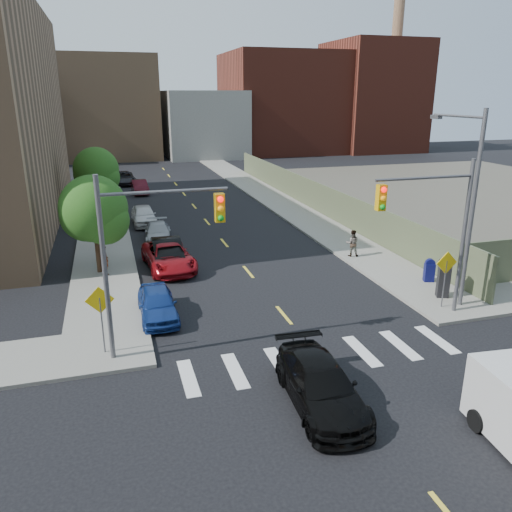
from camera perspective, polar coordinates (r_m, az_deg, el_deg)
ground at (r=16.50m, az=13.03°, el=-17.86°), size 160.00×160.00×0.00m
sidewalk_nw at (r=53.78m, az=-17.07°, el=7.12°), size 3.50×73.00×0.15m
sidewalk_ne at (r=55.79m, az=-0.83°, el=8.28°), size 3.50×73.00×0.15m
fence_north at (r=43.62m, az=6.37°, el=6.98°), size 0.12×44.00×2.50m
gravel_lot at (r=55.12m, az=23.55°, el=6.62°), size 36.00×42.00×0.06m
bg_bldg_midwest at (r=83.47m, az=-16.39°, el=15.96°), size 14.00×16.00×15.00m
bg_bldg_center at (r=82.95m, az=-6.19°, el=14.82°), size 12.00×16.00×10.00m
bg_bldg_east at (r=88.37m, az=2.85°, el=17.04°), size 18.00×18.00×16.00m
bg_bldg_fareast at (r=93.08m, az=13.08°, el=17.28°), size 14.00×16.00×18.00m
smokestack at (r=95.19m, az=15.55°, el=20.13°), size 1.80×1.80×28.00m
signal_nw at (r=18.18m, az=-12.39°, el=1.58°), size 4.59×0.30×7.00m
signal_ne at (r=22.36m, az=19.86°, el=3.99°), size 4.59×0.30×7.00m
streetlight_ne at (r=24.26m, az=23.07°, el=6.33°), size 0.25×3.70×9.00m
warn_sign_nw at (r=19.48m, az=-17.36°, el=-5.65°), size 1.06×0.06×2.83m
warn_sign_ne at (r=24.14m, az=20.88°, el=-1.42°), size 1.06×0.06×2.83m
warn_sign_midwest at (r=32.34m, az=-17.33°, el=3.72°), size 1.06×0.06×2.83m
tree_west_near at (r=28.16m, az=-18.03°, el=4.71°), size 3.66×3.64×5.52m
tree_west_far at (r=42.92m, az=-17.78°, el=9.08°), size 3.66×3.64×5.52m
parked_car_blue at (r=22.64m, az=-11.21°, el=-5.38°), size 1.62×4.00×1.36m
parked_car_black at (r=29.32m, az=-10.09°, el=0.34°), size 1.71×4.71×1.54m
parked_car_red at (r=28.80m, az=-9.95°, el=-0.05°), size 2.87×5.47×1.47m
parked_car_silver at (r=34.49m, az=-11.14°, el=2.68°), size 2.00×4.31×1.22m
parked_car_white at (r=39.11m, az=-12.70°, el=4.58°), size 1.85×4.35×1.47m
parked_car_maroon at (r=51.64m, az=-13.16°, el=7.69°), size 1.66×4.17×1.35m
parked_car_grey at (r=57.61m, az=-14.89°, el=8.62°), size 2.53×5.09×1.39m
black_sedan at (r=16.53m, az=7.40°, el=-14.42°), size 2.28×5.07×1.44m
mailbox at (r=27.63m, az=19.20°, el=-1.56°), size 0.60×0.52×1.23m
payphone at (r=25.67m, az=20.66°, el=-2.44°), size 0.68×0.63×1.85m
pedestrian_west at (r=28.26m, az=-16.88°, el=-0.42°), size 0.58×0.70×1.64m
pedestrian_east at (r=30.66m, az=10.95°, el=1.45°), size 0.95×0.85×1.63m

